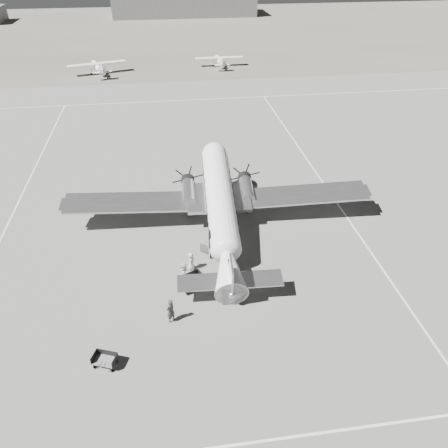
{
  "coord_description": "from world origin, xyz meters",
  "views": [
    {
      "loc": [
        -3.61,
        -25.75,
        21.5
      ],
      "look_at": [
        0.41,
        2.55,
        2.2
      ],
      "focal_mm": 35.0,
      "sensor_mm": 36.0,
      "label": 1
    }
  ],
  "objects_px": {
    "baggage_cart_far": "(105,360)",
    "ramp_agent": "(185,274)",
    "light_plane_right": "(219,62)",
    "passenger": "(191,261)",
    "hangar_main": "(184,3)",
    "dc3_airliner": "(221,207)",
    "light_plane_left": "(98,68)",
    "baggage_cart_near": "(192,282)",
    "ground_crew": "(170,311)"
  },
  "relations": [
    {
      "from": "light_plane_left",
      "to": "ramp_agent",
      "type": "height_order",
      "value": "light_plane_left"
    },
    {
      "from": "dc3_airliner",
      "to": "passenger",
      "type": "distance_m",
      "value": 5.62
    },
    {
      "from": "light_plane_left",
      "to": "passenger",
      "type": "height_order",
      "value": "light_plane_left"
    },
    {
      "from": "light_plane_right",
      "to": "baggage_cart_near",
      "type": "bearing_deg",
      "value": -99.99
    },
    {
      "from": "ramp_agent",
      "to": "passenger",
      "type": "relative_size",
      "value": 1.31
    },
    {
      "from": "baggage_cart_far",
      "to": "ramp_agent",
      "type": "bearing_deg",
      "value": 72.04
    },
    {
      "from": "light_plane_left",
      "to": "light_plane_right",
      "type": "distance_m",
      "value": 22.22
    },
    {
      "from": "light_plane_left",
      "to": "hangar_main",
      "type": "bearing_deg",
      "value": 55.99
    },
    {
      "from": "baggage_cart_near",
      "to": "ground_crew",
      "type": "distance_m",
      "value": 3.47
    },
    {
      "from": "hangar_main",
      "to": "light_plane_right",
      "type": "bearing_deg",
      "value": -87.64
    },
    {
      "from": "baggage_cart_far",
      "to": "ramp_agent",
      "type": "xyz_separation_m",
      "value": [
        5.19,
        6.47,
        0.57
      ]
    },
    {
      "from": "light_plane_left",
      "to": "ramp_agent",
      "type": "bearing_deg",
      "value": -95.62
    },
    {
      "from": "passenger",
      "to": "ground_crew",
      "type": "bearing_deg",
      "value": 174.68
    },
    {
      "from": "hangar_main",
      "to": "light_plane_left",
      "type": "relative_size",
      "value": 4.05
    },
    {
      "from": "light_plane_left",
      "to": "baggage_cart_near",
      "type": "height_order",
      "value": "light_plane_left"
    },
    {
      "from": "hangar_main",
      "to": "baggage_cart_far",
      "type": "height_order",
      "value": "hangar_main"
    },
    {
      "from": "baggage_cart_near",
      "to": "ground_crew",
      "type": "height_order",
      "value": "ground_crew"
    },
    {
      "from": "dc3_airliner",
      "to": "ground_crew",
      "type": "height_order",
      "value": "dc3_airliner"
    },
    {
      "from": "dc3_airliner",
      "to": "baggage_cart_far",
      "type": "xyz_separation_m",
      "value": [
        -8.63,
        -12.65,
        -2.13
      ]
    },
    {
      "from": "baggage_cart_far",
      "to": "passenger",
      "type": "distance_m",
      "value": 10.0
    },
    {
      "from": "ground_crew",
      "to": "ramp_agent",
      "type": "distance_m",
      "value": 3.64
    },
    {
      "from": "dc3_airliner",
      "to": "passenger",
      "type": "relative_size",
      "value": 17.96
    },
    {
      "from": "light_plane_right",
      "to": "ground_crew",
      "type": "xyz_separation_m",
      "value": [
        -11.73,
        -63.78,
        -0.03
      ]
    },
    {
      "from": "light_plane_left",
      "to": "passenger",
      "type": "xyz_separation_m",
      "value": [
        12.12,
        -56.42,
        -0.33
      ]
    },
    {
      "from": "light_plane_left",
      "to": "light_plane_right",
      "type": "height_order",
      "value": "light_plane_left"
    },
    {
      "from": "baggage_cart_far",
      "to": "ramp_agent",
      "type": "distance_m",
      "value": 8.31
    },
    {
      "from": "dc3_airliner",
      "to": "baggage_cart_far",
      "type": "relative_size",
      "value": 18.35
    },
    {
      "from": "ground_crew",
      "to": "passenger",
      "type": "bearing_deg",
      "value": -152.09
    },
    {
      "from": "light_plane_left",
      "to": "light_plane_right",
      "type": "xyz_separation_m",
      "value": [
        22.11,
        2.22,
        -0.13
      ]
    },
    {
      "from": "hangar_main",
      "to": "ground_crew",
      "type": "xyz_separation_m",
      "value": [
        -9.2,
        -125.08,
        -2.39
      ]
    },
    {
      "from": "hangar_main",
      "to": "baggage_cart_near",
      "type": "bearing_deg",
      "value": -93.55
    },
    {
      "from": "light_plane_right",
      "to": "ground_crew",
      "type": "height_order",
      "value": "light_plane_right"
    },
    {
      "from": "baggage_cart_far",
      "to": "baggage_cart_near",
      "type": "bearing_deg",
      "value": 67.77
    },
    {
      "from": "hangar_main",
      "to": "baggage_cart_near",
      "type": "relative_size",
      "value": 23.0
    },
    {
      "from": "light_plane_right",
      "to": "baggage_cart_near",
      "type": "distance_m",
      "value": 61.58
    },
    {
      "from": "hangar_main",
      "to": "dc3_airliner",
      "type": "distance_m",
      "value": 115.54
    },
    {
      "from": "baggage_cart_near",
      "to": "baggage_cart_far",
      "type": "xyz_separation_m",
      "value": [
        -5.65,
        -6.05,
        -0.1
      ]
    },
    {
      "from": "dc3_airliner",
      "to": "light_plane_left",
      "type": "bearing_deg",
      "value": 109.03
    },
    {
      "from": "hangar_main",
      "to": "baggage_cart_near",
      "type": "height_order",
      "value": "hangar_main"
    },
    {
      "from": "baggage_cart_far",
      "to": "ramp_agent",
      "type": "height_order",
      "value": "ramp_agent"
    },
    {
      "from": "light_plane_left",
      "to": "baggage_cart_far",
      "type": "xyz_separation_m",
      "value": [
        6.37,
        -64.58,
        -0.66
      ]
    },
    {
      "from": "light_plane_right",
      "to": "passenger",
      "type": "xyz_separation_m",
      "value": [
        -9.98,
        -58.63,
        -0.2
      ]
    },
    {
      "from": "ground_crew",
      "to": "light_plane_right",
      "type": "bearing_deg",
      "value": -143.78
    },
    {
      "from": "hangar_main",
      "to": "passenger",
      "type": "xyz_separation_m",
      "value": [
        -7.46,
        -119.94,
        -2.56
      ]
    },
    {
      "from": "hangar_main",
      "to": "baggage_cart_far",
      "type": "bearing_deg",
      "value": -95.89
    },
    {
      "from": "hangar_main",
      "to": "light_plane_right",
      "type": "xyz_separation_m",
      "value": [
        2.52,
        -61.31,
        -2.36
      ]
    },
    {
      "from": "baggage_cart_near",
      "to": "passenger",
      "type": "xyz_separation_m",
      "value": [
        0.11,
        2.11,
        0.23
      ]
    },
    {
      "from": "light_plane_left",
      "to": "baggage_cart_far",
      "type": "relative_size",
      "value": 7.12
    },
    {
      "from": "light_plane_left",
      "to": "passenger",
      "type": "distance_m",
      "value": 57.71
    },
    {
      "from": "ground_crew",
      "to": "baggage_cart_far",
      "type": "bearing_deg",
      "value": -6.37
    }
  ]
}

